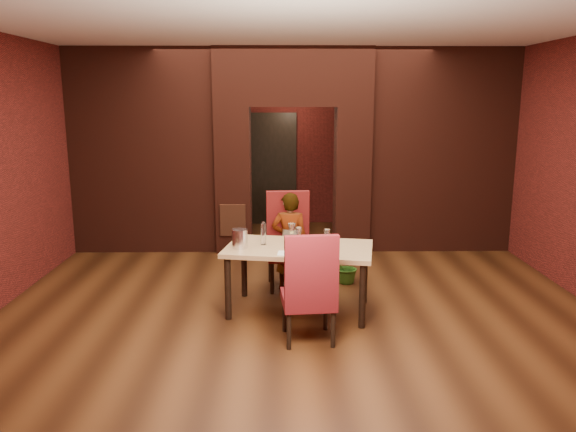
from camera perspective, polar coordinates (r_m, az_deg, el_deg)
name	(u,v)px	position (r m, az deg, el deg)	size (l,w,h in m)	color
floor	(296,289)	(7.34, 0.82, -7.47)	(8.00, 8.00, 0.00)	#482712
ceiling	(297,32)	(6.97, 0.90, 18.20)	(7.00, 8.00, 0.04)	silver
wall_back	(291,142)	(10.96, 0.27, 7.55)	(7.00, 0.04, 3.20)	maroon
wall_front	(317,256)	(3.05, 2.96, -4.11)	(7.00, 0.04, 3.20)	maroon
wall_left	(12,167)	(7.72, -26.20, 4.47)	(0.04, 8.00, 3.20)	maroon
pillar_left	(234,180)	(9.05, -5.55, 3.69)	(0.55, 0.55, 2.30)	maroon
pillar_right	(352,180)	(9.09, 6.51, 3.70)	(0.55, 0.55, 2.30)	maroon
lintel	(293,77)	(8.93, 0.51, 13.93)	(2.45, 0.55, 0.90)	maroon
wing_wall_left	(144,152)	(9.22, -14.44, 6.34)	(2.27, 0.35, 3.20)	maroon
wing_wall_right	(441,151)	(9.32, 15.27, 6.35)	(2.27, 0.35, 3.20)	maroon
vent_panel	(233,220)	(8.86, -5.62, -0.43)	(0.40, 0.03, 0.50)	#A04F2E
rear_door	(270,170)	(10.95, -1.83, 4.65)	(0.90, 0.08, 2.10)	black
rear_door_frame	(270,171)	(10.91, -1.83, 4.62)	(1.02, 0.04, 2.22)	black
dining_table	(299,279)	(6.52, 1.11, -6.41)	(1.65, 0.93, 0.77)	tan
chair_far	(289,241)	(7.25, 0.13, -2.59)	(0.56, 0.56, 1.24)	maroon
chair_near	(308,286)	(5.72, 2.07, -7.09)	(0.52, 0.52, 1.15)	maroon
person_seated	(290,241)	(7.19, 0.17, -2.59)	(0.46, 0.30, 1.27)	white
wine_glass_a	(292,233)	(6.58, 0.39, -1.72)	(0.09, 0.09, 0.22)	white
wine_glass_b	(298,236)	(6.49, 1.07, -2.04)	(0.08, 0.08, 0.20)	white
wine_glass_c	(327,238)	(6.42, 3.97, -2.23)	(0.08, 0.08, 0.20)	white
tasting_sheet	(290,253)	(6.13, 0.23, -3.81)	(0.27, 0.20, 0.00)	white
wine_bucket	(240,239)	(6.35, -4.92, -2.31)	(0.18, 0.18, 0.22)	silver
water_bottle	(263,233)	(6.48, -2.52, -1.74)	(0.06, 0.06, 0.27)	silver
potted_plant	(347,266)	(7.58, 6.00, -5.03)	(0.42, 0.37, 0.47)	#2E651B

